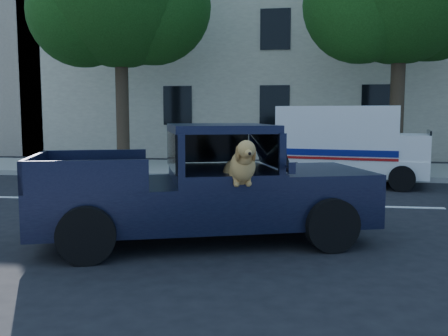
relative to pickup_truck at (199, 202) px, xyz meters
name	(u,v)px	position (x,y,z in m)	size (l,w,h in m)	color
ground	(164,244)	(-0.46, -0.29, -0.58)	(120.00, 120.00, 0.00)	black
far_sidewalk	(238,169)	(-0.46, 8.91, -0.50)	(60.00, 4.00, 0.15)	gray
lane_stripes	(302,205)	(1.54, 3.11, -0.57)	(21.60, 0.14, 0.01)	silver
building_main	(322,55)	(2.54, 16.21, 3.92)	(26.00, 6.00, 9.00)	beige
pickup_truck	(199,202)	(0.00, 0.00, 0.00)	(5.13, 3.25, 1.71)	black
mail_truck	(348,150)	(2.78, 6.36, 0.32)	(4.02, 2.52, 2.06)	silver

